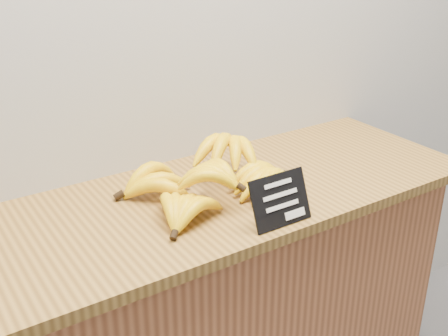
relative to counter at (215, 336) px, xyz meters
The scene contains 4 objects.
counter is the anchor object (origin of this frame).
counter_top 0.47m from the counter, ahead, with size 1.47×0.54×0.03m, color olive.
chalkboard_sign 0.58m from the counter, 77.47° to the right, with size 0.16×0.01×0.12m, color black.
banana_pile 0.53m from the counter, 136.94° to the right, with size 0.46×0.37×0.12m.
Camera 1 is at (-0.80, 1.63, 1.60)m, focal length 45.00 mm.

